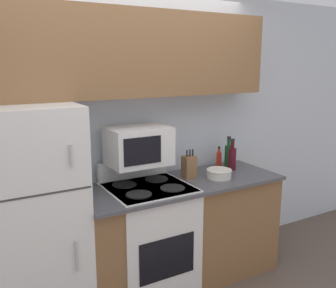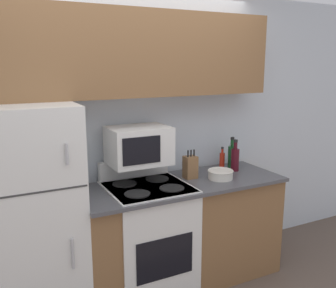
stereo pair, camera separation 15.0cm
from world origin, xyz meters
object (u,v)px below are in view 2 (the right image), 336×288
at_px(bowl, 220,174).
at_px(bottle_wine_green, 232,156).
at_px(knife_block, 190,167).
at_px(bottle_wine_red, 235,159).
at_px(microwave, 139,145).
at_px(refrigerator, 27,219).
at_px(stove, 148,237).
at_px(bottle_hot_sauce, 222,159).

height_order(bowl, bottle_wine_green, bottle_wine_green).
relative_size(knife_block, bottle_wine_red, 0.86).
bearing_deg(microwave, bottle_wine_red, -3.05).
relative_size(refrigerator, knife_block, 6.43).
relative_size(stove, bottle_wine_red, 3.66).
bearing_deg(bottle_hot_sauce, stove, -165.66).
distance_m(refrigerator, bowl, 1.61).
bearing_deg(refrigerator, stove, -1.67).
distance_m(microwave, bottle_wine_green, 1.02).
distance_m(bottle_hot_sauce, bottle_wine_green, 0.10).
bearing_deg(stove, bottle_hot_sauce, 14.34).
relative_size(microwave, bottle_wine_green, 1.65).
distance_m(microwave, knife_block, 0.52).
bearing_deg(bottle_wine_red, bottle_wine_green, 68.56).
height_order(bowl, bottle_hot_sauce, bottle_hot_sauce).
distance_m(refrigerator, knife_block, 1.39).
xyz_separation_m(microwave, knife_block, (0.46, -0.06, -0.23)).
height_order(microwave, bottle_wine_red, microwave).
bearing_deg(microwave, bottle_wine_green, 3.18).
bearing_deg(refrigerator, bottle_hot_sauce, 6.27).
distance_m(knife_block, bowl, 0.27).
bearing_deg(bottle_wine_red, knife_block, -179.10).
bearing_deg(stove, bottle_wine_red, 4.37).
relative_size(stove, microwave, 2.21).
relative_size(bowl, bottle_wine_green, 0.76).
distance_m(microwave, bottle_hot_sauce, 0.96).
relative_size(stove, bottle_wine_green, 3.66).
relative_size(bowl, bottle_hot_sauce, 1.13).
relative_size(microwave, bottle_hot_sauce, 2.48).
height_order(refrigerator, knife_block, refrigerator).
relative_size(microwave, bottle_wine_red, 1.65).
xyz_separation_m(knife_block, bottle_wine_red, (0.49, 0.01, 0.02)).
xyz_separation_m(knife_block, bottle_hot_sauce, (0.45, 0.17, -0.02)).
xyz_separation_m(stove, bottle_wine_green, (0.97, 0.18, 0.56)).
distance_m(stove, bottle_wine_red, 1.09).
distance_m(bottle_wine_red, bottle_hot_sauce, 0.17).
distance_m(stove, bowl, 0.83).
bearing_deg(knife_block, bottle_hot_sauce, 19.99).
height_order(microwave, bottle_hot_sauce, microwave).
xyz_separation_m(refrigerator, knife_block, (1.38, 0.04, 0.20)).
bearing_deg(bottle_wine_green, bottle_hot_sauce, 146.31).
bearing_deg(bottle_hot_sauce, bowl, -126.91).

